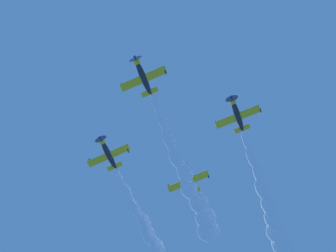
% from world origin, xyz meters
% --- Properties ---
extents(airplane_lead, '(9.15, 8.35, 2.96)m').
position_xyz_m(airplane_lead, '(5.48, 0.64, 80.65)').
color(airplane_lead, '#232328').
extents(airplane_left_wingman, '(9.23, 8.36, 2.89)m').
position_xyz_m(airplane_left_wingman, '(14.72, 18.31, 80.27)').
color(airplane_left_wingman, '#232328').
extents(airplane_right_wingman, '(9.16, 8.36, 2.96)m').
position_xyz_m(airplane_right_wingman, '(-11.37, 8.96, 81.46)').
color(airplane_right_wingman, '#232328').
extents(airplane_slot_tail, '(9.21, 8.36, 2.88)m').
position_xyz_m(airplane_slot_tail, '(-2.54, 24.53, 81.58)').
color(airplane_slot_tail, '#232328').
extents(smoke_trail_lead, '(15.51, 37.17, 5.22)m').
position_xyz_m(smoke_trail_lead, '(-4.16, 29.37, 81.09)').
color(smoke_trail_lead, white).
extents(smoke_trail_left_wingman, '(15.57, 37.64, 5.22)m').
position_xyz_m(smoke_trail_left_wingman, '(4.92, 46.97, 80.84)').
color(smoke_trail_left_wingman, white).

